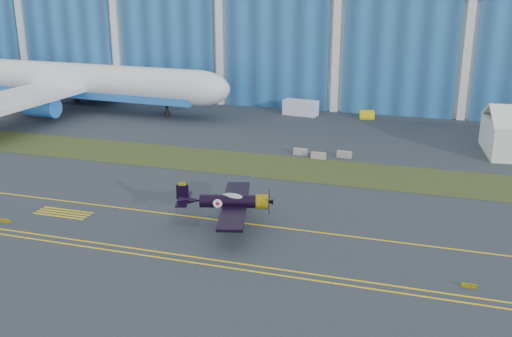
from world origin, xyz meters
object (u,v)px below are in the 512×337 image
(jetliner, at_px, (70,43))
(shipping_container, at_px, (301,108))
(tug, at_px, (367,115))
(warbird, at_px, (228,201))

(jetliner, relative_size, shipping_container, 11.88)
(jetliner, height_order, tug, jetliner)
(shipping_container, bearing_deg, tug, 9.30)
(jetliner, xyz_separation_m, tug, (52.81, 7.91, -11.35))
(jetliner, bearing_deg, shipping_container, 13.06)
(warbird, xyz_separation_m, jetliner, (-45.88, 43.12, 9.45))
(warbird, distance_m, jetliner, 63.67)
(shipping_container, height_order, tug, shipping_container)
(warbird, bearing_deg, tug, 66.99)
(warbird, relative_size, tug, 6.18)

